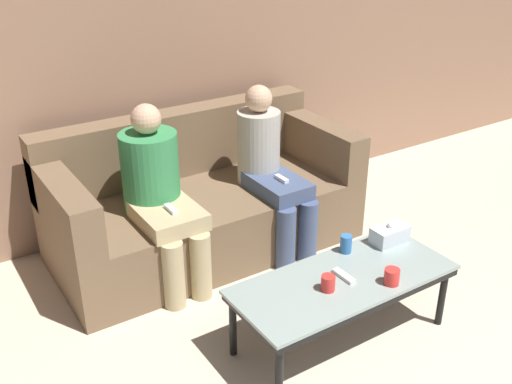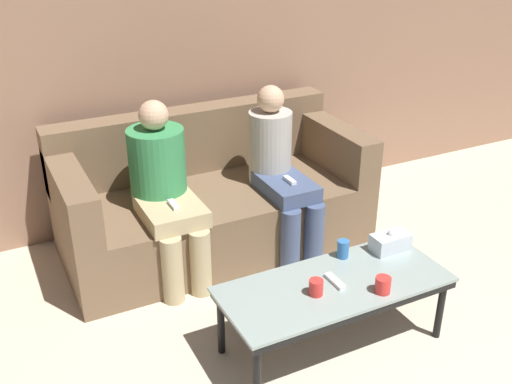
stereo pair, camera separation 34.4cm
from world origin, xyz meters
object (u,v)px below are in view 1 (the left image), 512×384
(cup_near_right, at_px, (392,277))
(seated_person_left_end, at_px, (158,190))
(cup_far_center, at_px, (346,244))
(seated_person_mid_left, at_px, (269,166))
(tissue_box, at_px, (390,234))
(couch, at_px, (201,202))
(coffee_table, at_px, (343,284))
(cup_near_left, at_px, (328,283))
(game_remote, at_px, (344,276))

(cup_near_right, bearing_deg, seated_person_left_end, 118.95)
(cup_far_center, bearing_deg, seated_person_mid_left, 85.00)
(tissue_box, relative_size, seated_person_left_end, 0.19)
(seated_person_left_end, height_order, seated_person_mid_left, seated_person_left_end)
(seated_person_left_end, bearing_deg, cup_far_center, -51.87)
(tissue_box, bearing_deg, cup_near_right, -132.94)
(tissue_box, height_order, seated_person_left_end, seated_person_left_end)
(tissue_box, bearing_deg, couch, 117.04)
(seated_person_left_end, xyz_separation_m, seated_person_mid_left, (0.80, -0.03, -0.02))
(couch, height_order, coffee_table, couch)
(cup_near_right, xyz_separation_m, seated_person_left_end, (-0.71, 1.29, 0.17))
(cup_near_left, xyz_separation_m, cup_far_center, (0.32, 0.24, 0.01))
(seated_person_left_end, bearing_deg, cup_near_right, -61.05)
(couch, xyz_separation_m, coffee_table, (0.14, -1.32, 0.03))
(coffee_table, distance_m, seated_person_left_end, 1.26)
(seated_person_left_end, bearing_deg, couch, 28.05)
(cup_near_left, bearing_deg, cup_near_right, -23.19)
(coffee_table, relative_size, cup_near_left, 14.40)
(couch, bearing_deg, seated_person_left_end, -151.95)
(cup_near_left, distance_m, cup_far_center, 0.40)
(couch, xyz_separation_m, seated_person_mid_left, (0.40, -0.24, 0.26))
(couch, height_order, game_remote, couch)
(coffee_table, relative_size, cup_far_center, 11.69)
(cup_far_center, bearing_deg, tissue_box, -11.11)
(cup_far_center, distance_m, tissue_box, 0.29)
(coffee_table, bearing_deg, tissue_box, 16.52)
(seated_person_mid_left, bearing_deg, game_remote, -103.28)
(cup_near_right, distance_m, seated_person_left_end, 1.48)
(couch, bearing_deg, cup_near_right, -78.21)
(cup_far_center, height_order, seated_person_left_end, seated_person_left_end)
(cup_near_left, bearing_deg, seated_person_left_end, 108.99)
(cup_near_left, xyz_separation_m, game_remote, (0.15, 0.04, -0.03))
(cup_far_center, relative_size, game_remote, 0.70)
(coffee_table, relative_size, seated_person_left_end, 1.09)
(cup_far_center, height_order, game_remote, cup_far_center)
(couch, relative_size, cup_near_left, 24.20)
(coffee_table, height_order, cup_near_right, cup_near_right)
(couch, distance_m, game_remote, 1.34)
(tissue_box, height_order, game_remote, tissue_box)
(cup_near_right, relative_size, cup_far_center, 0.83)
(seated_person_left_end, relative_size, seated_person_mid_left, 1.01)
(tissue_box, bearing_deg, coffee_table, -163.48)
(game_remote, bearing_deg, cup_far_center, 47.35)
(couch, bearing_deg, cup_far_center, -74.13)
(cup_far_center, bearing_deg, couch, 105.87)
(coffee_table, xyz_separation_m, cup_near_right, (0.17, -0.18, 0.08))
(couch, bearing_deg, tissue_box, -62.96)
(cup_far_center, bearing_deg, cup_near_left, -144.06)
(cup_near_right, relative_size, tissue_box, 0.40)
(game_remote, height_order, seated_person_mid_left, seated_person_mid_left)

